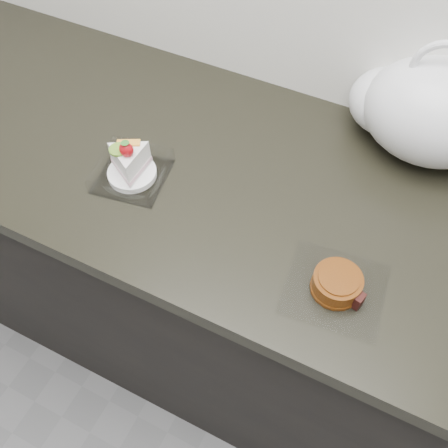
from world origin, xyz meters
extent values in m
cube|color=black|center=(0.00, 1.69, 0.43)|extent=(2.00, 0.60, 0.86)
cube|color=black|center=(0.00, 1.69, 0.88)|extent=(2.04, 0.64, 0.04)
cube|color=white|center=(-0.25, 1.59, 0.90)|extent=(0.16, 0.16, 0.00)
cylinder|color=white|center=(-0.25, 1.59, 0.91)|extent=(0.10, 0.10, 0.01)
ellipsoid|color=red|center=(-0.24, 1.58, 0.99)|extent=(0.03, 0.03, 0.03)
cone|color=#2D7223|center=(-0.24, 1.58, 1.00)|extent=(0.02, 0.02, 0.01)
cylinder|color=#7AA630|center=(-0.26, 1.58, 0.98)|extent=(0.04, 0.04, 0.00)
cube|color=#FFA330|center=(-0.26, 1.61, 0.98)|extent=(0.05, 0.04, 0.00)
cube|color=white|center=(0.22, 1.52, 0.90)|extent=(0.19, 0.18, 0.00)
cylinder|color=#64350B|center=(0.22, 1.52, 0.92)|extent=(0.11, 0.11, 0.04)
cylinder|color=#64350B|center=(0.22, 1.52, 0.91)|extent=(0.11, 0.11, 0.01)
cylinder|color=#64350B|center=(0.22, 1.52, 0.94)|extent=(0.09, 0.09, 0.00)
cube|color=black|center=(0.26, 1.51, 0.92)|extent=(0.03, 0.03, 0.03)
ellipsoid|color=silver|center=(0.27, 1.93, 1.01)|extent=(0.30, 0.23, 0.21)
ellipsoid|color=silver|center=(0.17, 1.95, 0.98)|extent=(0.17, 0.15, 0.14)
torus|color=silver|center=(0.25, 1.93, 1.11)|extent=(0.12, 0.03, 0.12)
camera|label=1|loc=(0.23, 1.05, 1.68)|focal=40.00mm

